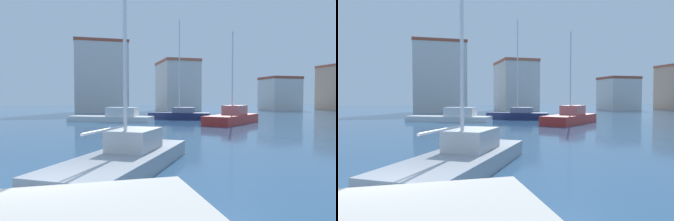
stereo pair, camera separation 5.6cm
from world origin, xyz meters
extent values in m
plane|color=#2D5175|center=(15.00, 20.00, 0.00)|extent=(160.00, 160.00, 0.00)
cube|color=#B22823|center=(14.21, 19.12, 0.41)|extent=(7.49, 6.84, 0.82)
cube|color=#C4716E|center=(14.67, 19.51, 1.26)|extent=(2.85, 2.78, 0.88)
cylinder|color=silver|center=(14.21, 19.12, 4.72)|extent=(0.12, 0.12, 7.80)
cylinder|color=silver|center=(15.27, 20.01, 1.72)|extent=(2.11, 1.79, 0.08)
cube|color=white|center=(3.35, 24.95, 0.26)|extent=(8.84, 6.06, 0.53)
cube|color=silver|center=(4.49, 24.37, 0.99)|extent=(3.47, 2.85, 0.93)
cube|color=gray|center=(2.16, 3.11, 0.28)|extent=(5.67, 7.18, 0.57)
cube|color=#ADB0B5|center=(2.57, 3.76, 0.93)|extent=(2.24, 2.43, 0.72)
cylinder|color=silver|center=(2.16, 3.11, 5.09)|extent=(0.12, 0.12, 9.04)
cylinder|color=silver|center=(1.49, 2.04, 1.47)|extent=(1.38, 2.13, 0.08)
cube|color=#19234C|center=(11.10, 25.91, 0.38)|extent=(6.93, 5.00, 0.76)
cube|color=slate|center=(11.54, 25.67, 1.06)|extent=(2.81, 2.53, 0.60)
cylinder|color=silver|center=(11.10, 25.91, 5.98)|extent=(0.12, 0.12, 10.45)
cube|color=beige|center=(3.46, 46.49, 5.88)|extent=(8.80, 5.07, 11.75)
cube|color=#9E4733|center=(3.46, 46.49, 12.00)|extent=(8.98, 5.17, 0.50)
cube|color=beige|center=(17.95, 49.47, 4.56)|extent=(6.46, 9.73, 9.12)
cube|color=#B25B42|center=(17.95, 49.47, 9.37)|extent=(6.59, 9.93, 0.50)
cube|color=beige|center=(39.20, 46.88, 3.13)|extent=(6.55, 5.95, 6.26)
cube|color=#9E4733|center=(39.20, 46.88, 6.51)|extent=(6.68, 6.07, 0.50)
camera|label=1|loc=(0.96, -6.63, 2.35)|focal=32.15mm
camera|label=2|loc=(1.02, -6.64, 2.35)|focal=32.15mm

